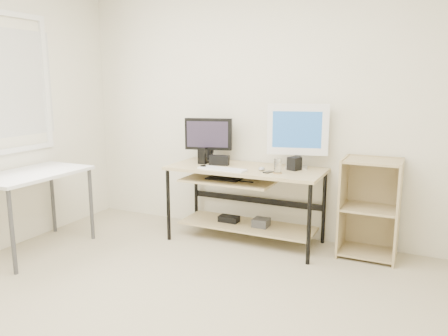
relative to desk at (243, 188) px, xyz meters
The scene contains 16 objects.
room 1.80m from the desk, 93.95° to the right, with size 4.01×4.01×2.62m.
desk is the anchor object (origin of this frame).
side_table 1.97m from the desk, 147.35° to the right, with size 0.60×1.00×0.75m.
shelf_unit 1.19m from the desk, ahead, with size 0.50×0.40×0.90m.
black_monitor 0.67m from the desk, 162.63° to the left, with size 0.48×0.20×0.45m.
white_imac 0.76m from the desk, 19.75° to the left, with size 0.57×0.20×0.61m.
keyboard 0.33m from the desk, 121.68° to the right, with size 0.47×0.13×0.02m, color white.
mouse 0.32m from the desk, 19.50° to the right, with size 0.06×0.10×0.03m, color #AEAEB3.
center_speaker 0.37m from the desk, behind, with size 0.19×0.09×0.10m, color black.
speaker_left 0.60m from the desk, 158.63° to the left, with size 0.13×0.13×0.20m.
speaker_right 0.56m from the desk, ahead, with size 0.10×0.10×0.12m, color black.
audio_controller 0.53m from the desk, behind, with size 0.08×0.05×0.17m, color black.
volume_puck 0.45m from the desk, 149.28° to the right, with size 0.06×0.06×0.02m, color black.
smartphone 0.40m from the desk, 24.41° to the right, with size 0.05×0.10×0.01m, color black.
coaster 0.47m from the desk, 19.35° to the right, with size 0.08×0.08×0.01m, color #AC854E.
drinking_glass 0.50m from the desk, 19.35° to the right, with size 0.07×0.07×0.13m, color white.
Camera 1 is at (1.58, -2.17, 1.56)m, focal length 35.00 mm.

